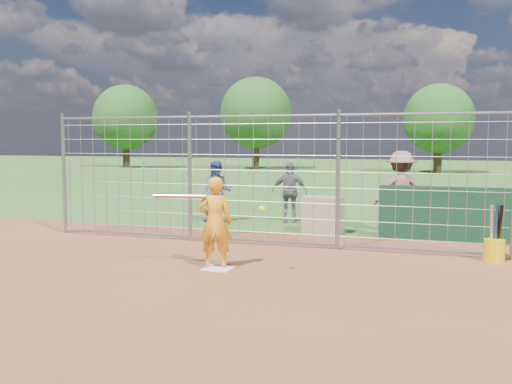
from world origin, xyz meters
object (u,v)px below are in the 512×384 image
(bystander_b, at_px, (289,192))
(bucket_with_bats, at_px, (494,247))
(batter, at_px, (215,222))
(bystander_a, at_px, (218,191))
(bystander_c, at_px, (401,192))
(equipment_bin, at_px, (323,215))

(bystander_b, relative_size, bucket_with_bats, 1.55)
(batter, relative_size, bystander_a, 0.96)
(batter, bearing_deg, bystander_a, -90.02)
(bystander_a, relative_size, bystander_c, 0.85)
(batter, distance_m, bystander_b, 5.30)
(bystander_b, xyz_separation_m, bystander_c, (2.74, -0.73, 0.15))
(bystander_c, xyz_separation_m, equipment_bin, (-1.61, -0.63, -0.50))
(bystander_b, distance_m, equipment_bin, 1.81)
(bucket_with_bats, bearing_deg, equipment_bin, 148.58)
(bystander_b, height_order, equipment_bin, bystander_b)
(batter, distance_m, equipment_bin, 4.05)
(bucket_with_bats, bearing_deg, bystander_c, 122.90)
(batter, relative_size, bucket_with_bats, 1.51)
(bucket_with_bats, bearing_deg, bystander_b, 142.72)
(bystander_a, xyz_separation_m, bystander_c, (4.42, -0.16, 0.14))
(bystander_b, bearing_deg, bystander_a, -171.29)
(bystander_a, xyz_separation_m, bystander_b, (1.68, 0.57, -0.01))
(batter, relative_size, bystander_c, 0.82)
(batter, distance_m, bystander_a, 5.08)
(equipment_bin, bearing_deg, bystander_a, 171.90)
(batter, bearing_deg, bystander_c, -140.89)
(batter, bearing_deg, bystander_b, -109.56)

